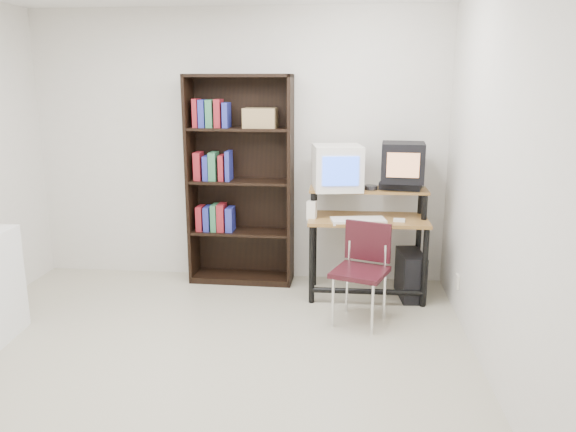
# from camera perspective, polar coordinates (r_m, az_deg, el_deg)

# --- Properties ---
(floor) EXTENTS (4.00, 4.00, 0.01)m
(floor) POSITION_cam_1_polar(r_m,az_deg,el_deg) (4.02, -10.05, -15.40)
(floor) COLOR #BCB59C
(floor) RESTS_ON ground
(back_wall) EXTENTS (4.00, 0.01, 2.60)m
(back_wall) POSITION_cam_1_polar(r_m,az_deg,el_deg) (5.50, -5.09, 6.97)
(back_wall) COLOR silver
(back_wall) RESTS_ON floor
(right_wall) EXTENTS (0.01, 4.00, 2.60)m
(right_wall) POSITION_cam_1_polar(r_m,az_deg,el_deg) (3.58, 21.60, 2.52)
(right_wall) COLOR silver
(right_wall) RESTS_ON floor
(computer_desk) EXTENTS (1.06, 0.54, 0.98)m
(computer_desk) POSITION_cam_1_polar(r_m,az_deg,el_deg) (5.10, 8.09, -0.84)
(computer_desk) COLOR olive
(computer_desk) RESTS_ON floor
(crt_monitor) EXTENTS (0.48, 0.49, 0.40)m
(crt_monitor) POSITION_cam_1_polar(r_m,az_deg,el_deg) (5.07, 5.01, 4.93)
(crt_monitor) COLOR silver
(crt_monitor) RESTS_ON computer_desk
(vcr) EXTENTS (0.41, 0.33, 0.08)m
(vcr) POSITION_cam_1_polar(r_m,az_deg,el_deg) (5.16, 11.37, 3.06)
(vcr) COLOR black
(vcr) RESTS_ON computer_desk
(crt_tv) EXTENTS (0.40, 0.40, 0.35)m
(crt_tv) POSITION_cam_1_polar(r_m,az_deg,el_deg) (5.10, 11.58, 5.37)
(crt_tv) COLOR black
(crt_tv) RESTS_ON vcr
(cd_spindle) EXTENTS (0.13, 0.13, 0.05)m
(cd_spindle) POSITION_cam_1_polar(r_m,az_deg,el_deg) (5.06, 8.41, 2.80)
(cd_spindle) COLOR #26262B
(cd_spindle) RESTS_ON computer_desk
(keyboard) EXTENTS (0.50, 0.28, 0.03)m
(keyboard) POSITION_cam_1_polar(r_m,az_deg,el_deg) (4.94, 7.14, -0.48)
(keyboard) COLOR silver
(keyboard) RESTS_ON computer_desk
(mousepad) EXTENTS (0.25, 0.22, 0.01)m
(mousepad) POSITION_cam_1_polar(r_m,az_deg,el_deg) (5.00, 11.33, -0.65)
(mousepad) COLOR black
(mousepad) RESTS_ON computer_desk
(mouse) EXTENTS (0.11, 0.07, 0.03)m
(mouse) POSITION_cam_1_polar(r_m,az_deg,el_deg) (4.98, 11.23, -0.46)
(mouse) COLOR white
(mouse) RESTS_ON mousepad
(desk_speaker) EXTENTS (0.09, 0.09, 0.17)m
(desk_speaker) POSITION_cam_1_polar(r_m,az_deg,el_deg) (5.00, 2.44, 0.57)
(desk_speaker) COLOR silver
(desk_speaker) RESTS_ON computer_desk
(pc_tower) EXTENTS (0.24, 0.47, 0.42)m
(pc_tower) POSITION_cam_1_polar(r_m,az_deg,el_deg) (5.25, 12.32, -5.84)
(pc_tower) COLOR black
(pc_tower) RESTS_ON floor
(school_chair) EXTENTS (0.52, 0.52, 0.81)m
(school_chair) POSITION_cam_1_polar(r_m,az_deg,el_deg) (4.60, 7.62, -4.69)
(school_chair) COLOR #330E14
(school_chair) RESTS_ON floor
(bookshelf) EXTENTS (1.00, 0.36, 1.99)m
(bookshelf) POSITION_cam_1_polar(r_m,az_deg,el_deg) (5.40, -4.85, 3.77)
(bookshelf) COLOR black
(bookshelf) RESTS_ON floor
(wall_outlet) EXTENTS (0.02, 0.08, 0.12)m
(wall_outlet) POSITION_cam_1_polar(r_m,az_deg,el_deg) (4.91, 16.83, -6.40)
(wall_outlet) COLOR beige
(wall_outlet) RESTS_ON right_wall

